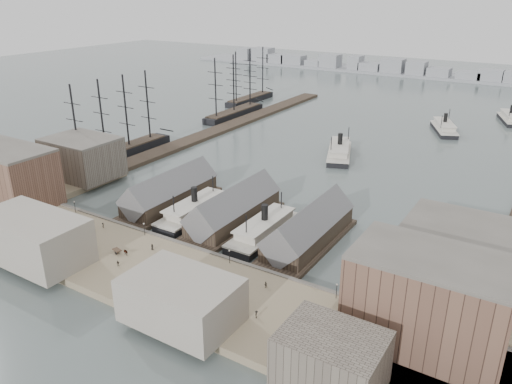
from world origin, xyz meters
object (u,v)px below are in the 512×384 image
Objects in this scene: tram at (353,326)px; horse_cart_center at (123,252)px; horse_cart_right at (215,298)px; ferry_docked_west at (195,210)px; horse_cart_left at (76,235)px.

tram is 65.11m from horse_cart_center.
horse_cart_center is 1.04× the size of horse_cart_right.
ferry_docked_west reaches higher than horse_cart_left.
horse_cart_center is (18.81, -0.07, 0.07)m from horse_cart_left.
horse_cart_right is (-31.06, -5.52, -1.24)m from tram.
horse_cart_right is (34.03, -4.51, -0.01)m from horse_cart_center.
horse_cart_center reaches higher than horse_cart_left.
tram is 2.38× the size of horse_cart_right.
ferry_docked_west is 32.24m from horse_cart_center.
tram is at bearing -103.30° from horse_cart_right.
horse_cart_center is (0.99, -32.22, 0.27)m from ferry_docked_west.
horse_cart_right is (35.02, -36.73, 0.26)m from ferry_docked_west.
horse_cart_center is (-65.09, -1.01, -1.24)m from tram.
horse_cart_right is at bearing -46.37° from ferry_docked_west.
horse_cart_left is (-17.82, -32.16, 0.20)m from ferry_docked_west.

